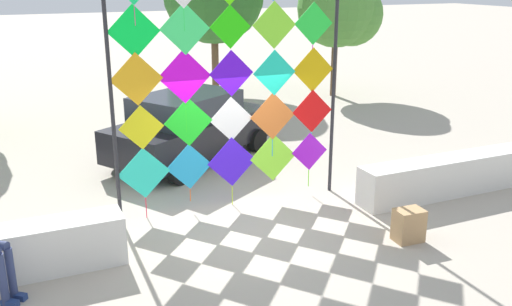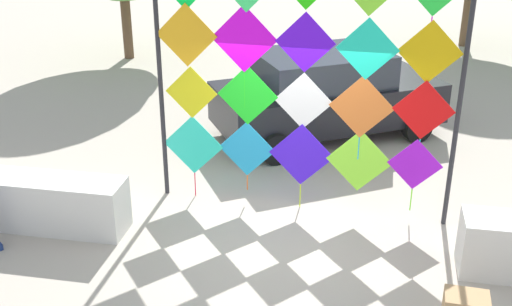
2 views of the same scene
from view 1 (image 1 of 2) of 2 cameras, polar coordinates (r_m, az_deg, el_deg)
The scene contains 6 objects.
ground at distance 10.14m, azimuth -0.60°, elevation -7.38°, with size 120.00×120.00×0.00m, color #ADA393.
plaza_ledge_right at distance 12.25m, azimuth 19.82°, elevation -2.00°, with size 4.57×0.62×0.77m, color silver.
kite_display_rack at distance 10.26m, azimuth -2.85°, elevation 8.47°, with size 4.35×0.26×4.93m.
parked_car at distance 13.48m, azimuth -6.71°, elevation 2.70°, with size 4.57×3.74×1.65m.
cardboard_box_large at distance 9.83m, azimuth 15.22°, elevation -7.08°, with size 0.48×0.35×0.56m, color tan.
tree_palm_like at distance 20.79m, azimuth 8.58°, elevation 14.13°, with size 3.15×2.78×4.54m.
Camera 1 is at (-3.63, -8.43, 4.30)m, focal length 39.43 mm.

